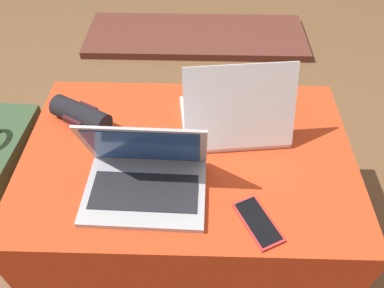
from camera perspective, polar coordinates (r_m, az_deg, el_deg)
ground_plane at (r=1.51m, az=-0.47°, el=-13.39°), size 14.00×14.00×0.00m
ottoman at (r=1.31m, az=-0.53°, el=-8.19°), size 0.99×0.66×0.47m
laptop_near at (r=1.01m, az=-7.18°, el=-4.88°), size 0.33×0.24×0.23m
laptop_far at (r=1.17m, az=6.49°, el=4.21°), size 0.35×0.29×0.25m
cell_phone at (r=0.99m, az=9.99°, el=-11.62°), size 0.13×0.16×0.01m
backpack at (r=1.50m, az=-25.21°, el=-5.86°), size 0.22×0.36×0.54m
wrist_brace at (r=1.24m, az=-16.60°, el=4.31°), size 0.21×0.16×0.07m
fireplace_hearth at (r=2.52m, az=0.62°, el=16.15°), size 1.40×0.50×0.04m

